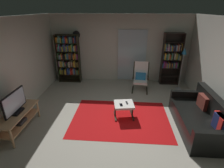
{
  "coord_description": "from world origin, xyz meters",
  "views": [
    {
      "loc": [
        0.21,
        -3.86,
        2.78
      ],
      "look_at": [
        -0.13,
        0.61,
        0.8
      ],
      "focal_mm": 27.62,
      "sensor_mm": 36.0,
      "label": 1
    }
  ],
  "objects": [
    {
      "name": "leather_sofa",
      "position": [
        2.11,
        -0.19,
        0.31
      ],
      "size": [
        0.89,
        1.93,
        0.87
      ],
      "color": "black",
      "rests_on": "ground"
    },
    {
      "name": "tv_remote",
      "position": [
        0.3,
        0.23,
        0.42
      ],
      "size": [
        0.07,
        0.15,
        0.02
      ],
      "primitive_type": "cube",
      "rotation": [
        0.0,
        0.0,
        0.23
      ],
      "color": "black",
      "rests_on": "ottoman"
    },
    {
      "name": "wall_left",
      "position": [
        -2.7,
        0.0,
        1.3
      ],
      "size": [
        0.06,
        6.0,
        2.6
      ],
      "primitive_type": "cube",
      "color": "beige",
      "rests_on": "ground"
    },
    {
      "name": "lounge_armchair",
      "position": [
        0.81,
        2.01,
        0.53
      ],
      "size": [
        0.62,
        0.7,
        1.02
      ],
      "color": "black",
      "rests_on": "ground"
    },
    {
      "name": "tv_stand",
      "position": [
        -2.3,
        -0.58,
        0.34
      ],
      "size": [
        0.47,
        1.29,
        0.51
      ],
      "color": "tan",
      "rests_on": "ground"
    },
    {
      "name": "cell_phone",
      "position": [
        0.15,
        0.12,
        0.42
      ],
      "size": [
        0.09,
        0.15,
        0.01
      ],
      "primitive_type": "cube",
      "rotation": [
        0.0,
        0.0,
        0.2
      ],
      "color": "black",
      "rests_on": "ottoman"
    },
    {
      "name": "ground_plane",
      "position": [
        0.0,
        0.0,
        0.0
      ],
      "size": [
        7.02,
        7.02,
        0.0
      ],
      "primitive_type": "plane",
      "color": "#A9A495"
    },
    {
      "name": "wall_clock",
      "position": [
        -1.67,
        2.82,
        1.85
      ],
      "size": [
        0.29,
        0.03,
        0.29
      ],
      "color": "silver"
    },
    {
      "name": "television",
      "position": [
        -2.3,
        -0.58,
        0.76
      ],
      "size": [
        0.2,
        0.81,
        0.53
      ],
      "color": "black",
      "rests_on": "tv_stand"
    },
    {
      "name": "wall_back",
      "position": [
        0.0,
        2.9,
        1.3
      ],
      "size": [
        5.6,
        0.06,
        2.6
      ],
      "primitive_type": "cube",
      "color": "beige",
      "rests_on": "ground"
    },
    {
      "name": "glass_door_panel",
      "position": [
        0.49,
        2.83,
        1.05
      ],
      "size": [
        1.1,
        0.01,
        2.0
      ],
      "primitive_type": "cube",
      "color": "silver"
    },
    {
      "name": "ottoman",
      "position": [
        0.23,
        0.2,
        0.34
      ],
      "size": [
        0.58,
        0.55,
        0.41
      ],
      "color": "white",
      "rests_on": "ground"
    },
    {
      "name": "bookshelf_near_sofa",
      "position": [
        1.97,
        2.68,
        1.04
      ],
      "size": [
        0.71,
        0.3,
        1.97
      ],
      "color": "black",
      "rests_on": "ground"
    },
    {
      "name": "bookshelf_near_tv",
      "position": [
        -2.0,
        2.61,
        1.01
      ],
      "size": [
        0.88,
        0.3,
        1.88
      ],
      "color": "black",
      "rests_on": "ground"
    },
    {
      "name": "area_rug",
      "position": [
        0.14,
        0.09,
        0.0
      ],
      "size": [
        2.62,
        1.87,
        0.01
      ],
      "primitive_type": "cube",
      "color": "red",
      "rests_on": "ground"
    },
    {
      "name": "floor_lamp_by_shelf",
      "position": [
        2.25,
        2.16,
        1.18
      ],
      "size": [
        0.22,
        0.22,
        1.54
      ],
      "color": "#A5A5AD",
      "rests_on": "ground"
    }
  ]
}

